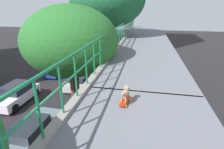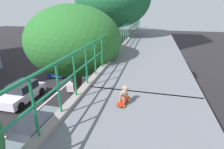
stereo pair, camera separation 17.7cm
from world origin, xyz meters
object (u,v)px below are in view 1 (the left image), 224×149
at_px(car_blue_sixth, 59,67).
at_px(toy_skateboard, 125,101).
at_px(car_silver_fifth, 80,80).
at_px(city_bus, 97,35).
at_px(small_dog, 126,92).
at_px(car_white_fourth, 16,94).
at_px(car_grey_third, 32,132).

height_order(car_blue_sixth, toy_skateboard, toy_skateboard).
bearing_deg(car_silver_fifth, city_bus, 100.94).
bearing_deg(car_blue_sixth, toy_skateboard, -56.29).
xyz_separation_m(toy_skateboard, small_dog, (0.01, 0.04, 0.22)).
xyz_separation_m(car_silver_fifth, car_blue_sixth, (-3.80, 3.17, 0.04)).
bearing_deg(small_dog, car_silver_fifth, 117.36).
bearing_deg(car_silver_fifth, car_white_fourth, -135.66).
relative_size(car_silver_fifth, city_bus, 0.36).
bearing_deg(toy_skateboard, small_dog, 80.93).
xyz_separation_m(car_grey_third, car_silver_fifth, (-0.06, 7.63, -0.01)).
bearing_deg(car_grey_third, car_silver_fifth, 90.48).
bearing_deg(car_white_fourth, car_silver_fifth, 44.34).
relative_size(car_white_fourth, small_dog, 10.29).
bearing_deg(city_bus, toy_skateboard, -72.79).
bearing_deg(small_dog, car_white_fourth, 143.07).
xyz_separation_m(car_white_fourth, small_dog, (9.66, -7.26, 4.78)).
height_order(car_blue_sixth, city_bus, city_bus).
relative_size(car_grey_third, car_white_fourth, 1.12).
xyz_separation_m(car_grey_third, car_white_fourth, (-3.98, 3.79, 0.06)).
bearing_deg(car_white_fourth, car_grey_third, -43.61).
relative_size(car_grey_third, toy_skateboard, 8.79).
relative_size(car_grey_third, small_dog, 11.56).
xyz_separation_m(car_blue_sixth, small_dog, (9.54, -14.26, 4.80)).
relative_size(car_blue_sixth, toy_skateboard, 8.92).
relative_size(car_blue_sixth, city_bus, 0.41).
height_order(car_grey_third, car_blue_sixth, car_blue_sixth).
xyz_separation_m(car_grey_third, toy_skateboard, (5.67, -3.50, 4.62)).
xyz_separation_m(car_blue_sixth, city_bus, (0.01, 16.45, 1.29)).
distance_m(car_white_fourth, car_blue_sixth, 7.00).
height_order(toy_skateboard, small_dog, small_dog).
distance_m(car_silver_fifth, city_bus, 20.02).
distance_m(car_grey_third, toy_skateboard, 8.11).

